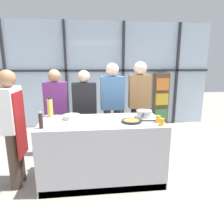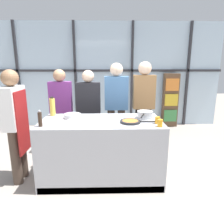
{
  "view_description": "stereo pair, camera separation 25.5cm",
  "coord_description": "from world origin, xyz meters",
  "px_view_note": "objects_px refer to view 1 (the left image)",
  "views": [
    {
      "loc": [
        -0.17,
        -2.76,
        1.69
      ],
      "look_at": [
        0.16,
        0.1,
        1.01
      ],
      "focal_mm": 32.0,
      "sensor_mm": 36.0,
      "label": 1
    },
    {
      "loc": [
        0.09,
        -2.78,
        1.69
      ],
      "look_at": [
        0.16,
        0.1,
        1.01
      ],
      "focal_mm": 32.0,
      "sensor_mm": 36.0,
      "label": 2
    }
  ],
  "objects_px": {
    "spectator_center_right": "(112,103)",
    "mixing_bowl": "(72,117)",
    "chef": "(13,123)",
    "juice_glass_near": "(162,122)",
    "oil_bottle": "(50,108)",
    "juice_glass_far": "(158,119)",
    "spectator_far_left": "(56,107)",
    "pepper_grinder": "(41,121)",
    "white_plate": "(75,122)",
    "spectator_far_right": "(139,101)",
    "saucepan": "(144,114)",
    "spectator_center_left": "(85,108)",
    "frying_pan": "(132,121)"
  },
  "relations": [
    {
      "from": "spectator_far_left",
      "to": "pepper_grinder",
      "type": "height_order",
      "value": "spectator_far_left"
    },
    {
      "from": "spectator_far_left",
      "to": "spectator_center_left",
      "type": "relative_size",
      "value": 1.01
    },
    {
      "from": "frying_pan",
      "to": "oil_bottle",
      "type": "distance_m",
      "value": 1.27
    },
    {
      "from": "juice_glass_far",
      "to": "spectator_center_right",
      "type": "bearing_deg",
      "value": 114.41
    },
    {
      "from": "spectator_center_left",
      "to": "pepper_grinder",
      "type": "bearing_deg",
      "value": 66.81
    },
    {
      "from": "pepper_grinder",
      "to": "spectator_center_right",
      "type": "bearing_deg",
      "value": 49.33
    },
    {
      "from": "chef",
      "to": "frying_pan",
      "type": "bearing_deg",
      "value": 86.68
    },
    {
      "from": "spectator_far_right",
      "to": "spectator_far_left",
      "type": "bearing_deg",
      "value": -0.0
    },
    {
      "from": "spectator_center_right",
      "to": "white_plate",
      "type": "relative_size",
      "value": 7.52
    },
    {
      "from": "chef",
      "to": "juice_glass_near",
      "type": "distance_m",
      "value": 2.0
    },
    {
      "from": "chef",
      "to": "mixing_bowl",
      "type": "height_order",
      "value": "chef"
    },
    {
      "from": "spectator_far_left",
      "to": "chef",
      "type": "bearing_deg",
      "value": 66.23
    },
    {
      "from": "frying_pan",
      "to": "pepper_grinder",
      "type": "bearing_deg",
      "value": -173.13
    },
    {
      "from": "saucepan",
      "to": "spectator_far_right",
      "type": "bearing_deg",
      "value": 81.06
    },
    {
      "from": "frying_pan",
      "to": "spectator_far_left",
      "type": "bearing_deg",
      "value": 138.3
    },
    {
      "from": "spectator_far_left",
      "to": "saucepan",
      "type": "height_order",
      "value": "spectator_far_left"
    },
    {
      "from": "spectator_far_left",
      "to": "spectator_center_left",
      "type": "bearing_deg",
      "value": 180.0
    },
    {
      "from": "juice_glass_near",
      "to": "juice_glass_far",
      "type": "bearing_deg",
      "value": 90.0
    },
    {
      "from": "saucepan",
      "to": "juice_glass_near",
      "type": "height_order",
      "value": "saucepan"
    },
    {
      "from": "chef",
      "to": "spectator_center_right",
      "type": "relative_size",
      "value": 0.95
    },
    {
      "from": "spectator_center_right",
      "to": "juice_glass_far",
      "type": "distance_m",
      "value": 1.23
    },
    {
      "from": "juice_glass_near",
      "to": "juice_glass_far",
      "type": "relative_size",
      "value": 1.0
    },
    {
      "from": "chef",
      "to": "spectator_center_right",
      "type": "height_order",
      "value": "spectator_center_right"
    },
    {
      "from": "spectator_far_left",
      "to": "oil_bottle",
      "type": "relative_size",
      "value": 5.4
    },
    {
      "from": "spectator_center_right",
      "to": "mixing_bowl",
      "type": "relative_size",
      "value": 6.75
    },
    {
      "from": "spectator_far_left",
      "to": "saucepan",
      "type": "distance_m",
      "value": 1.66
    },
    {
      "from": "spectator_center_right",
      "to": "spectator_far_right",
      "type": "height_order",
      "value": "spectator_far_right"
    },
    {
      "from": "pepper_grinder",
      "to": "juice_glass_near",
      "type": "relative_size",
      "value": 2.27
    },
    {
      "from": "saucepan",
      "to": "juice_glass_near",
      "type": "xyz_separation_m",
      "value": [
        0.12,
        -0.44,
        -0.01
      ]
    },
    {
      "from": "white_plate",
      "to": "oil_bottle",
      "type": "xyz_separation_m",
      "value": [
        -0.39,
        0.36,
        0.13
      ]
    },
    {
      "from": "spectator_center_left",
      "to": "mixing_bowl",
      "type": "xyz_separation_m",
      "value": [
        -0.17,
        -0.8,
        0.04
      ]
    },
    {
      "from": "chef",
      "to": "mixing_bowl",
      "type": "distance_m",
      "value": 0.8
    },
    {
      "from": "spectator_center_left",
      "to": "spectator_far_left",
      "type": "bearing_deg",
      "value": -0.0
    },
    {
      "from": "juice_glass_far",
      "to": "saucepan",
      "type": "bearing_deg",
      "value": 111.04
    },
    {
      "from": "oil_bottle",
      "to": "spectator_far_right",
      "type": "bearing_deg",
      "value": 22.27
    },
    {
      "from": "mixing_bowl",
      "to": "juice_glass_near",
      "type": "distance_m",
      "value": 1.29
    },
    {
      "from": "white_plate",
      "to": "mixing_bowl",
      "type": "relative_size",
      "value": 0.9
    },
    {
      "from": "saucepan",
      "to": "pepper_grinder",
      "type": "distance_m",
      "value": 1.49
    },
    {
      "from": "spectator_center_left",
      "to": "frying_pan",
      "type": "xyz_separation_m",
      "value": [
        0.68,
        -1.07,
        0.03
      ]
    },
    {
      "from": "juice_glass_near",
      "to": "chef",
      "type": "bearing_deg",
      "value": 171.72
    },
    {
      "from": "spectator_far_left",
      "to": "juice_glass_far",
      "type": "xyz_separation_m",
      "value": [
        1.55,
        -1.12,
        0.03
      ]
    },
    {
      "from": "oil_bottle",
      "to": "juice_glass_far",
      "type": "distance_m",
      "value": 1.62
    },
    {
      "from": "pepper_grinder",
      "to": "juice_glass_near",
      "type": "bearing_deg",
      "value": -1.85
    },
    {
      "from": "juice_glass_near",
      "to": "spectator_far_right",
      "type": "bearing_deg",
      "value": 89.41
    },
    {
      "from": "mixing_bowl",
      "to": "juice_glass_near",
      "type": "xyz_separation_m",
      "value": [
        1.21,
        -0.46,
        0.01
      ]
    },
    {
      "from": "frying_pan",
      "to": "oil_bottle",
      "type": "relative_size",
      "value": 1.69
    },
    {
      "from": "spectator_far_right",
      "to": "frying_pan",
      "type": "distance_m",
      "value": 1.13
    },
    {
      "from": "spectator_center_left",
      "to": "saucepan",
      "type": "height_order",
      "value": "spectator_center_left"
    },
    {
      "from": "chef",
      "to": "spectator_far_right",
      "type": "distance_m",
      "value": 2.22
    },
    {
      "from": "pepper_grinder",
      "to": "juice_glass_far",
      "type": "height_order",
      "value": "pepper_grinder"
    }
  ]
}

